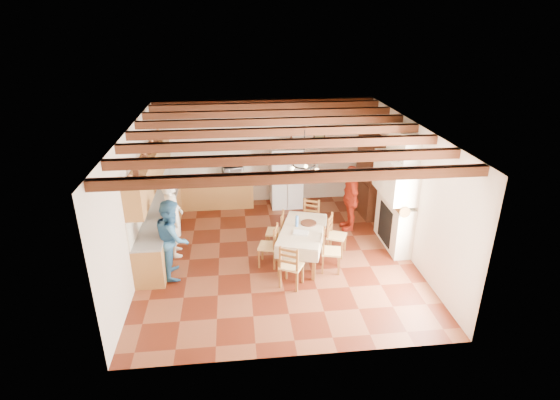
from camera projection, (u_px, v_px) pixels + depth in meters
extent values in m
cube|color=#4D190C|center=(277.00, 255.00, 10.10)|extent=(6.00, 6.50, 0.02)
cube|color=white|center=(277.00, 127.00, 8.91)|extent=(6.00, 6.50, 0.02)
cube|color=beige|center=(265.00, 151.00, 12.48)|extent=(6.00, 0.02, 3.00)
cube|color=beige|center=(299.00, 278.00, 6.53)|extent=(6.00, 0.02, 3.00)
cube|color=beige|center=(135.00, 201.00, 9.21)|extent=(0.02, 6.50, 3.00)
cube|color=beige|center=(410.00, 189.00, 9.81)|extent=(0.02, 6.50, 3.00)
cube|color=brown|center=(162.00, 224.00, 10.62)|extent=(0.60, 4.30, 0.86)
cube|color=brown|center=(213.00, 192.00, 12.47)|extent=(2.30, 0.60, 0.86)
cube|color=slate|center=(160.00, 207.00, 10.44)|extent=(0.62, 4.30, 0.04)
cube|color=slate|center=(212.00, 178.00, 12.29)|extent=(2.34, 0.62, 0.04)
cube|color=white|center=(147.00, 195.00, 10.28)|extent=(0.03, 4.30, 0.60)
cube|color=white|center=(211.00, 164.00, 12.42)|extent=(2.30, 0.03, 0.60)
cube|color=brown|center=(150.00, 169.00, 10.04)|extent=(0.35, 4.20, 0.70)
cube|color=black|center=(319.00, 138.00, 12.47)|extent=(0.34, 0.03, 0.42)
cube|color=silver|center=(286.00, 177.00, 12.38)|extent=(0.89, 0.74, 1.75)
cube|color=beige|center=(302.00, 230.00, 9.64)|extent=(1.38, 1.94, 0.05)
cube|color=brown|center=(280.00, 261.00, 9.15)|extent=(0.09, 0.09, 0.72)
cube|color=brown|center=(314.00, 265.00, 9.02)|extent=(0.09, 0.09, 0.72)
cube|color=brown|center=(292.00, 228.00, 10.56)|extent=(0.09, 0.09, 0.72)
cube|color=brown|center=(322.00, 231.00, 10.43)|extent=(0.09, 0.09, 0.72)
torus|color=black|center=(304.00, 165.00, 9.04)|extent=(0.47, 0.47, 0.03)
imported|color=white|center=(173.00, 218.00, 9.80)|extent=(0.56, 0.74, 1.84)
imported|color=teal|center=(173.00, 238.00, 9.05)|extent=(0.72, 0.89, 1.71)
imported|color=#B22A16|center=(350.00, 198.00, 11.01)|extent=(0.42, 1.00, 1.71)
imported|color=silver|center=(233.00, 171.00, 12.28)|extent=(0.61, 0.49, 0.30)
imported|color=#361B0E|center=(291.00, 141.00, 11.99)|extent=(0.32, 0.32, 0.32)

